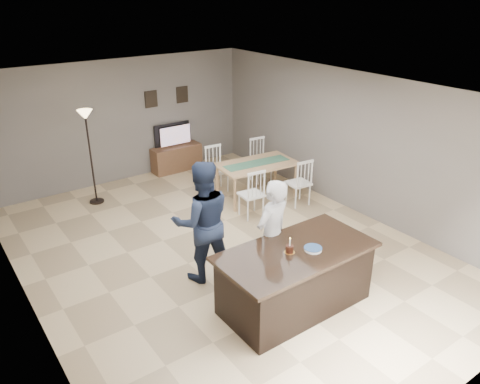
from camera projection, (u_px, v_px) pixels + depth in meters
floor at (223, 251)px, 7.91m from camera, size 8.00×8.00×0.00m
room_shell at (221, 157)px, 7.23m from camera, size 8.00×8.00×8.00m
kitchen_island at (295, 278)px, 6.39m from camera, size 2.15×1.10×0.90m
tv_console at (177, 158)px, 11.22m from camera, size 1.20×0.40×0.60m
television at (174, 135)px, 11.05m from camera, size 0.91×0.12×0.53m
tv_screen_glow at (175, 135)px, 10.98m from camera, size 0.78×0.00×0.78m
picture_frames at (167, 97)px, 10.76m from camera, size 1.10×0.02×0.38m
doorway at (83, 342)px, 4.10m from camera, size 0.00×2.10×2.65m
woman at (272, 236)px, 6.65m from camera, size 0.70×0.53×1.70m
man at (202, 222)px, 6.85m from camera, size 1.10×0.97×1.88m
birthday_cake at (290, 249)px, 6.13m from camera, size 0.14×0.14×0.22m
plate_stack at (313, 249)px, 6.19m from camera, size 0.24×0.24×0.04m
dining_table at (257, 169)px, 9.66m from camera, size 1.72×1.97×0.99m
floor_lamp at (87, 132)px, 9.07m from camera, size 0.29×0.29×1.94m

